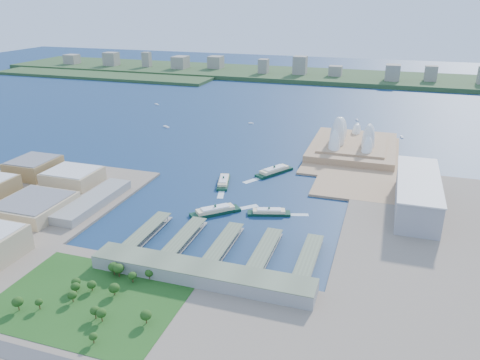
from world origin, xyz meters
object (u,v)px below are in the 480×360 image
(ferry_a, at_px, (224,180))
(ferry_d, at_px, (269,211))
(toaster_building, at_px, (417,194))
(opera_house, at_px, (354,132))
(ferry_b, at_px, (274,169))
(ferry_c, at_px, (215,209))

(ferry_a, distance_m, ferry_d, 108.92)
(toaster_building, relative_size, ferry_d, 3.18)
(ferry_a, xyz_separation_m, ferry_d, (81.31, -72.47, -0.45))
(toaster_building, distance_m, ferry_a, 240.52)
(opera_house, distance_m, ferry_d, 275.24)
(opera_house, xyz_separation_m, ferry_b, (-95.27, -134.55, -26.24))
(opera_house, relative_size, ferry_d, 3.69)
(toaster_building, relative_size, ferry_a, 2.90)
(ferry_a, xyz_separation_m, ferry_b, (54.65, 58.11, 0.70))
(ferry_a, bearing_deg, toaster_building, -16.38)
(opera_house, distance_m, toaster_building, 219.62)
(ferry_a, distance_m, ferry_c, 92.27)
(opera_house, distance_m, ferry_a, 245.60)
(toaster_building, bearing_deg, ferry_d, -157.67)
(ferry_b, relative_size, ferry_d, 1.25)
(toaster_building, distance_m, ferry_c, 232.98)
(ferry_a, height_order, ferry_d, ferry_a)
(opera_house, xyz_separation_m, ferry_c, (-127.49, -282.17, -26.46))
(toaster_building, xyz_separation_m, ferry_c, (-217.49, -82.17, -14.96))
(ferry_b, bearing_deg, ferry_d, -47.06)
(opera_house, xyz_separation_m, ferry_a, (-149.92, -192.67, -26.94))
(opera_house, xyz_separation_m, toaster_building, (90.00, -200.00, -11.50))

